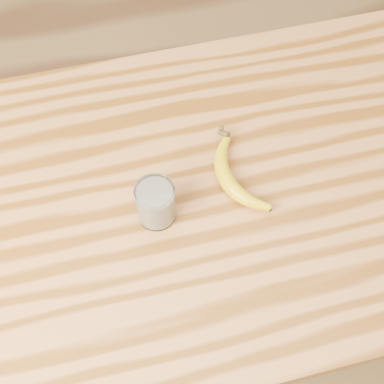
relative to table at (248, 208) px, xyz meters
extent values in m
plane|color=olive|center=(0.00, 0.00, -0.77)|extent=(4.00, 4.00, 0.00)
cube|color=#B87236|center=(0.00, 0.00, 0.11)|extent=(1.20, 0.80, 0.04)
cylinder|color=brown|center=(-0.54, 0.34, -0.34)|extent=(0.06, 0.06, 0.86)
cylinder|color=brown|center=(0.54, 0.34, -0.34)|extent=(0.06, 0.06, 0.86)
cylinder|color=white|center=(-0.21, -0.03, 0.18)|extent=(0.08, 0.08, 0.10)
torus|color=white|center=(-0.21, -0.03, 0.22)|extent=(0.08, 0.08, 0.00)
cylinder|color=white|center=(-0.21, -0.03, 0.17)|extent=(0.07, 0.07, 0.08)
camera|label=1|loc=(-0.26, -0.53, 1.07)|focal=50.00mm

